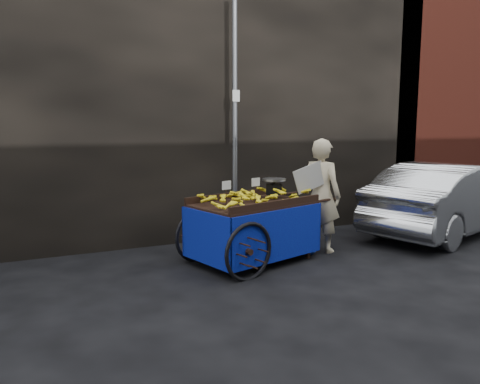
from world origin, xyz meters
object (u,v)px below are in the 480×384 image
banana_cart (250,209)px  plastic_bag (309,246)px  parked_car (448,199)px  vendor (321,195)px

banana_cart → plastic_bag: size_ratio=8.08×
banana_cart → plastic_bag: 1.16m
banana_cart → parked_car: size_ratio=0.64×
vendor → parked_car: size_ratio=0.45×
vendor → parked_car: (2.74, 0.02, -0.24)m
plastic_bag → parked_car: parked_car is taller
vendor → plastic_bag: (-0.28, -0.13, -0.73)m
plastic_bag → parked_car: 3.07m
vendor → plastic_bag: 0.80m
banana_cart → plastic_bag: (0.97, -0.04, -0.63)m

